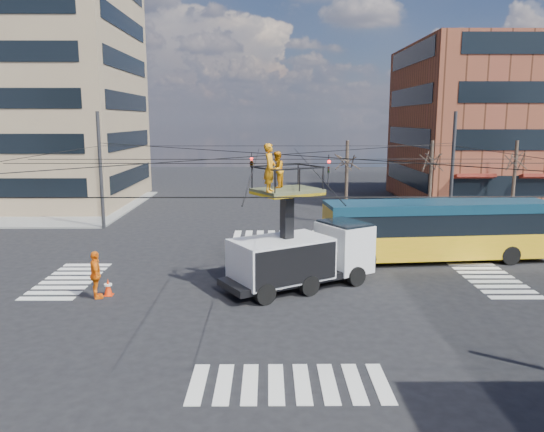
{
  "coord_description": "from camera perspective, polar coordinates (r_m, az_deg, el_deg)",
  "views": [
    {
      "loc": [
        -0.6,
        -24.07,
        7.47
      ],
      "look_at": [
        -0.41,
        1.48,
        2.8
      ],
      "focal_mm": 35.0,
      "sensor_mm": 36.0,
      "label": 1
    }
  ],
  "objects": [
    {
      "name": "ground",
      "position": [
        25.21,
        0.96,
        -6.88
      ],
      "size": [
        120.0,
        120.0,
        0.0
      ],
      "primitive_type": "plane",
      "color": "black",
      "rests_on": "ground"
    },
    {
      "name": "sidewalk_ne",
      "position": [
        50.52,
        24.9,
        0.96
      ],
      "size": [
        18.0,
        18.0,
        0.12
      ],
      "primitive_type": "cube",
      "color": "slate",
      "rests_on": "ground"
    },
    {
      "name": "sidewalk_nw",
      "position": [
        50.02,
        -24.49,
        0.91
      ],
      "size": [
        18.0,
        18.0,
        0.12
      ],
      "primitive_type": "cube",
      "color": "slate",
      "rests_on": "ground"
    },
    {
      "name": "crosswalks",
      "position": [
        25.2,
        0.96,
        -6.86
      ],
      "size": [
        22.4,
        22.4,
        0.02
      ],
      "primitive_type": null,
      "color": "silver",
      "rests_on": "ground"
    },
    {
      "name": "building_tower",
      "position": [
        53.12,
        -25.41,
        17.56
      ],
      "size": [
        18.06,
        16.06,
        30.0
      ],
      "color": "#998261",
      "rests_on": "ground"
    },
    {
      "name": "building_ne",
      "position": [
        53.08,
        25.07,
        8.9
      ],
      "size": [
        20.06,
        16.06,
        14.0
      ],
      "color": "brown",
      "rests_on": "ground"
    },
    {
      "name": "overhead_network",
      "position": [
        24.68,
        0.8,
        2.95
      ],
      "size": [
        24.24,
        24.24,
        8.0
      ],
      "color": "#2D2D30",
      "rests_on": "ground"
    },
    {
      "name": "tree_a",
      "position": [
        38.09,
        8.07,
        5.98
      ],
      "size": [
        2.0,
        2.0,
        6.0
      ],
      "color": "#382B21",
      "rests_on": "ground"
    },
    {
      "name": "tree_b",
      "position": [
        39.42,
        16.78,
        5.79
      ],
      "size": [
        2.0,
        2.0,
        6.0
      ],
      "color": "#382B21",
      "rests_on": "ground"
    },
    {
      "name": "tree_c",
      "position": [
        41.58,
        24.74,
        5.5
      ],
      "size": [
        2.0,
        2.0,
        6.0
      ],
      "color": "#382B21",
      "rests_on": "ground"
    },
    {
      "name": "utility_truck",
      "position": [
        23.7,
        3.22,
        -2.85
      ],
      "size": [
        7.19,
        5.55,
        6.51
      ],
      "rotation": [
        0.0,
        0.0,
        0.54
      ],
      "color": "black",
      "rests_on": "ground"
    },
    {
      "name": "city_bus",
      "position": [
        29.48,
        17.28,
        -1.35
      ],
      "size": [
        12.1,
        3.75,
        3.2
      ],
      "rotation": [
        0.0,
        0.0,
        0.1
      ],
      "color": "gold",
      "rests_on": "ground"
    },
    {
      "name": "traffic_cone",
      "position": [
        24.01,
        -17.21,
        -7.31
      ],
      "size": [
        0.36,
        0.36,
        0.74
      ],
      "primitive_type": "cone",
      "color": "red",
      "rests_on": "ground"
    },
    {
      "name": "worker_ground",
      "position": [
        23.61,
        -18.43,
        -6.03
      ],
      "size": [
        0.93,
        1.3,
        2.05
      ],
      "primitive_type": "imported",
      "rotation": [
        0.0,
        0.0,
        1.97
      ],
      "color": "orange",
      "rests_on": "ground"
    },
    {
      "name": "flagger",
      "position": [
        25.47,
        8.98,
        -4.82
      ],
      "size": [
        0.66,
        1.12,
        1.71
      ],
      "primitive_type": "imported",
      "rotation": [
        0.0,
        0.0,
        -1.55
      ],
      "color": "orange",
      "rests_on": "ground"
    }
  ]
}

